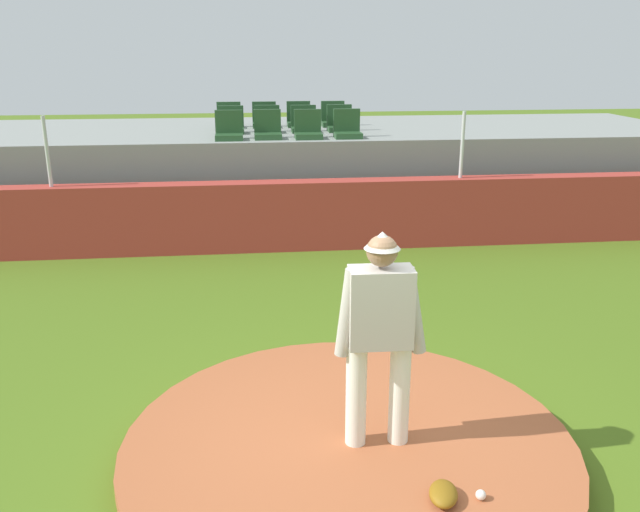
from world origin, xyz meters
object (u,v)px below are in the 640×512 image
Objects in this scene: baseball at (481,495)px; stadium_chair_3 at (347,129)px; pitcher at (380,325)px; stadium_chair_7 at (340,123)px; stadium_chair_8 at (229,120)px; stadium_chair_9 at (264,119)px; stadium_chair_0 at (229,130)px; stadium_chair_11 at (333,118)px; stadium_chair_1 at (268,130)px; stadium_chair_4 at (231,125)px; stadium_chair_2 at (308,129)px; stadium_chair_5 at (267,124)px; stadium_chair_10 at (299,119)px; fielding_glove at (443,494)px; stadium_chair_6 at (304,124)px.

baseball is 0.15× the size of stadium_chair_3.
stadium_chair_7 is at bearing 85.54° from pitcher.
stadium_chair_9 is (0.71, -0.01, 0.00)m from stadium_chair_8.
stadium_chair_11 is at bearing -139.04° from stadium_chair_0.
stadium_chair_1 and stadium_chair_3 have the same top height.
baseball is (0.59, -0.79, -0.98)m from pitcher.
stadium_chair_4 is 1.00× the size of stadium_chair_7.
stadium_chair_11 is (0.83, 9.12, 0.61)m from pitcher.
pitcher is 7.33m from stadium_chair_2.
stadium_chair_5 is at bearing -53.99° from stadium_chair_2.
stadium_chair_7 and stadium_chair_9 have the same top height.
baseball is at bearing 98.16° from stadium_chair_1.
stadium_chair_10 is at bearing 90.64° from pitcher.
baseball is 0.15× the size of stadium_chair_0.
fielding_glove is at bearing 87.07° from stadium_chair_11.
stadium_chair_2 is at bearing 179.98° from stadium_chair_0.
stadium_chair_1 is 1.00× the size of stadium_chair_2.
stadium_chair_7 and stadium_chair_11 have the same top height.
stadium_chair_10 is at bearing -126.87° from stadium_chair_0.
stadium_chair_6 is at bearing -90.21° from stadium_chair_2.
stadium_chair_5 is 1.00× the size of stadium_chair_8.
stadium_chair_6 is at bearing 52.96° from stadium_chair_11.
stadium_chair_1 is 2.25m from stadium_chair_11.
stadium_chair_9 is (-1.43, 0.86, 0.00)m from stadium_chair_7.
stadium_chair_10 is at bearing -111.36° from stadium_chair_1.
stadium_chair_6 is (1.41, 0.91, 0.00)m from stadium_chair_0.
stadium_chair_7 is (1.42, 0.89, 0.00)m from stadium_chair_1.
stadium_chair_6 is at bearing -163.15° from fielding_glove.
stadium_chair_2 is at bearing 89.79° from stadium_chair_6.
stadium_chair_3 reaches higher than pitcher.
stadium_chair_6 is 1.00× the size of stadium_chair_7.
pitcher reaches higher than baseball.
pitcher is 8.30m from stadium_chair_5.
stadium_chair_4 is at bearing -91.36° from stadium_chair_0.
stadium_chair_4 is 2.26m from stadium_chair_11.
stadium_chair_2 is at bearing 146.74° from stadium_chair_4.
stadium_chair_0 is at bearing 101.21° from pitcher.
fielding_glove is 0.60× the size of stadium_chair_0.
stadium_chair_0 is 1.00× the size of stadium_chair_4.
stadium_chair_8 is at bearing -51.72° from stadium_chair_2.
stadium_chair_10 is at bearing -127.18° from stadium_chair_5.
stadium_chair_10 is (0.12, 9.15, 0.61)m from pitcher.
stadium_chair_5 reaches higher than fielding_glove.
stadium_chair_6 is (0.14, 8.21, 0.61)m from pitcher.
stadium_chair_7 is 1.00× the size of stadium_chair_9.
stadium_chair_0 reaches higher than fielding_glove.
stadium_chair_2 is 1.00× the size of stadium_chair_5.
stadium_chair_1 is (0.68, 0.06, 0.00)m from stadium_chair_0.
stadium_chair_2 is at bearing 175.50° from stadium_chair_1.
stadium_chair_11 is at bearing 86.20° from pitcher.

